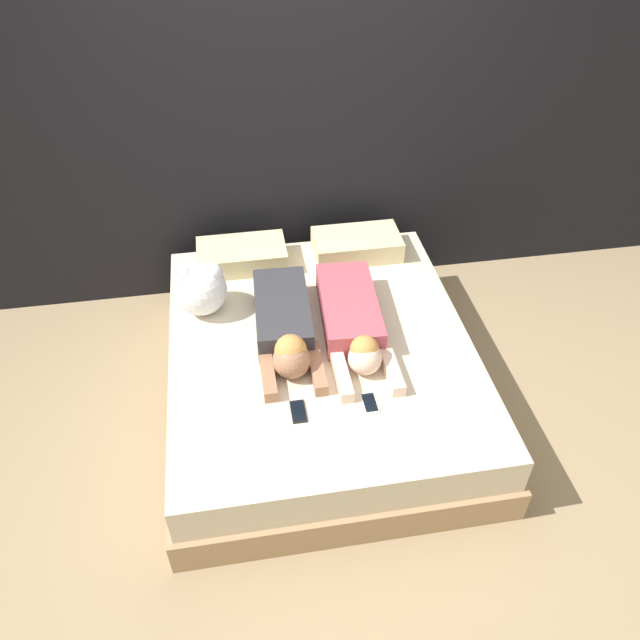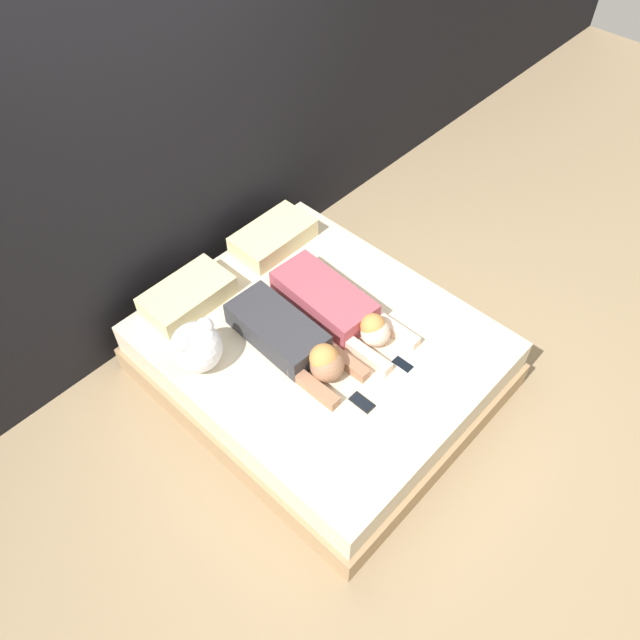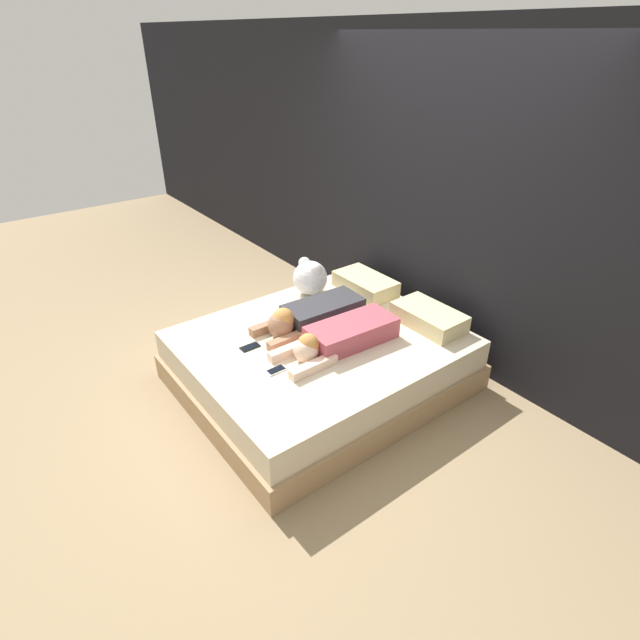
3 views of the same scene
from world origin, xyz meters
name	(u,v)px [view 2 (image 2 of 3)]	position (x,y,z in m)	size (l,w,h in m)	color
ground_plane	(320,376)	(0.00, 0.00, 0.00)	(12.00, 12.00, 0.00)	#9E8460
wall_back	(176,140)	(0.00, 1.18, 1.30)	(12.00, 0.06, 2.60)	black
bed	(320,357)	(0.00, 0.00, 0.21)	(1.75, 2.05, 0.44)	tan
pillow_head_left	(188,296)	(-0.38, 0.80, 0.51)	(0.57, 0.33, 0.14)	beige
pillow_head_right	(273,237)	(0.38, 0.80, 0.51)	(0.57, 0.33, 0.14)	beige
person_left	(293,341)	(-0.19, 0.04, 0.53)	(0.34, 0.93, 0.23)	#333338
person_right	(337,307)	(0.20, 0.03, 0.52)	(0.36, 1.00, 0.21)	#B24C59
cell_phone_left	(362,402)	(-0.20, -0.51, 0.44)	(0.07, 0.15, 0.01)	black
cell_phone_right	(403,365)	(0.17, -0.51, 0.44)	(0.07, 0.15, 0.01)	silver
plush_toy	(196,346)	(-0.64, 0.38, 0.60)	(0.31, 0.31, 0.32)	white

